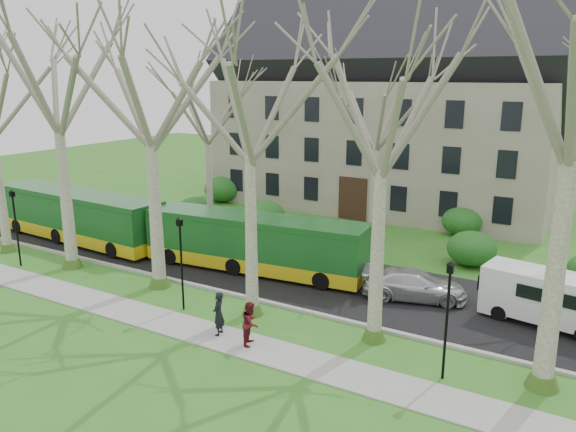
# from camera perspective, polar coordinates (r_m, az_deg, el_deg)

# --- Properties ---
(ground) EXTENTS (120.00, 120.00, 0.00)m
(ground) POSITION_cam_1_polar(r_m,az_deg,el_deg) (24.32, 2.05, -11.50)
(ground) COLOR #336B1E
(ground) RESTS_ON ground
(sidewalk) EXTENTS (70.00, 2.00, 0.06)m
(sidewalk) POSITION_cam_1_polar(r_m,az_deg,el_deg) (22.38, -1.09, -13.84)
(sidewalk) COLOR gray
(sidewalk) RESTS_ON ground
(road) EXTENTS (80.00, 8.00, 0.06)m
(road) POSITION_cam_1_polar(r_m,az_deg,el_deg) (28.87, 7.30, -7.26)
(road) COLOR black
(road) RESTS_ON ground
(curb) EXTENTS (80.00, 0.25, 0.14)m
(curb) POSITION_cam_1_polar(r_m,az_deg,el_deg) (25.50, 3.68, -10.08)
(curb) COLOR #A5A39E
(curb) RESTS_ON ground
(building) EXTENTS (26.50, 12.20, 16.00)m
(building) POSITION_cam_1_polar(r_m,az_deg,el_deg) (46.36, 9.91, 10.97)
(building) COLOR gray
(building) RESTS_ON ground
(tree_row_verge) EXTENTS (49.00, 7.00, 14.00)m
(tree_row_verge) POSITION_cam_1_polar(r_m,az_deg,el_deg) (22.46, 2.58, 5.11)
(tree_row_verge) COLOR gray
(tree_row_verge) RESTS_ON ground
(tree_row_far) EXTENTS (33.00, 7.00, 12.00)m
(tree_row_far) POSITION_cam_1_polar(r_m,az_deg,el_deg) (32.80, 9.31, 6.07)
(tree_row_far) COLOR gray
(tree_row_far) RESTS_ON ground
(lamp_row) EXTENTS (36.22, 0.22, 4.30)m
(lamp_row) POSITION_cam_1_polar(r_m,az_deg,el_deg) (22.50, 0.89, -6.55)
(lamp_row) COLOR black
(lamp_row) RESTS_ON ground
(hedges) EXTENTS (30.60, 8.60, 2.00)m
(hedges) POSITION_cam_1_polar(r_m,az_deg,el_deg) (37.77, 5.96, -0.49)
(hedges) COLOR #185520
(hedges) RESTS_ON ground
(bus_lead) EXTENTS (13.29, 3.41, 3.29)m
(bus_lead) POSITION_cam_1_polar(r_m,az_deg,el_deg) (38.44, -20.47, 0.02)
(bus_lead) COLOR #17511E
(bus_lead) RESTS_ON road
(bus_follow) EXTENTS (12.78, 3.84, 3.15)m
(bus_follow) POSITION_cam_1_polar(r_m,az_deg,el_deg) (30.67, -3.42, -2.70)
(bus_follow) COLOR #17511E
(bus_follow) RESTS_ON road
(sedan) EXTENTS (5.25, 3.35, 1.42)m
(sedan) POSITION_cam_1_polar(r_m,az_deg,el_deg) (27.70, 12.71, -6.82)
(sedan) COLOR silver
(sedan) RESTS_ON road
(van_a) EXTENTS (5.53, 2.76, 2.31)m
(van_a) POSITION_cam_1_polar(r_m,az_deg,el_deg) (26.66, 24.87, -7.67)
(van_a) COLOR white
(van_a) RESTS_ON road
(pedestrian_a) EXTENTS (0.60, 0.77, 1.86)m
(pedestrian_a) POSITION_cam_1_polar(r_m,az_deg,el_deg) (23.60, -7.07, -9.80)
(pedestrian_a) COLOR black
(pedestrian_a) RESTS_ON sidewalk
(pedestrian_b) EXTENTS (0.91, 1.03, 1.78)m
(pedestrian_b) POSITION_cam_1_polar(r_m,az_deg,el_deg) (22.73, -3.82, -10.80)
(pedestrian_b) COLOR #551318
(pedestrian_b) RESTS_ON sidewalk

